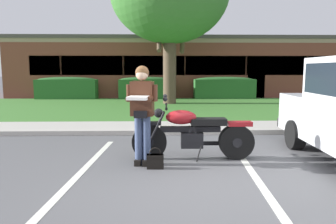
% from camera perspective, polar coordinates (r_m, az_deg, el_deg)
% --- Properties ---
extents(ground_plane, '(140.00, 140.00, 0.00)m').
position_cam_1_polar(ground_plane, '(5.01, 5.64, -11.48)').
color(ground_plane, '#565659').
extents(curb_strip, '(60.00, 0.20, 0.12)m').
position_cam_1_polar(curb_strip, '(8.05, 2.82, -3.64)').
color(curb_strip, '#B7B2A8').
rests_on(curb_strip, ground).
extents(concrete_walk, '(60.00, 1.50, 0.08)m').
position_cam_1_polar(concrete_walk, '(8.89, 2.41, -2.69)').
color(concrete_walk, '#B7B2A8').
rests_on(concrete_walk, ground).
extents(grass_lawn, '(60.00, 7.91, 0.06)m').
position_cam_1_polar(grass_lawn, '(13.53, 1.04, 0.86)').
color(grass_lawn, '#3D752D').
rests_on(grass_lawn, ground).
extents(stall_stripe_0, '(0.42, 4.40, 0.01)m').
position_cam_1_polar(stall_stripe_0, '(5.31, -15.55, -10.55)').
color(stall_stripe_0, silver).
rests_on(stall_stripe_0, ground).
extents(stall_stripe_1, '(0.42, 4.40, 0.01)m').
position_cam_1_polar(stall_stripe_1, '(5.37, 14.88, -10.33)').
color(stall_stripe_1, silver).
rests_on(stall_stripe_1, ground).
extents(motorcycle, '(2.24, 0.82, 1.18)m').
position_cam_1_polar(motorcycle, '(5.82, 5.40, -3.85)').
color(motorcycle, black).
rests_on(motorcycle, ground).
extents(rider_person, '(0.53, 0.62, 1.70)m').
position_cam_1_polar(rider_person, '(5.36, -4.71, 0.87)').
color(rider_person, black).
rests_on(rider_person, ground).
extents(handbag, '(0.28, 0.13, 0.36)m').
position_cam_1_polar(handbag, '(5.31, -2.34, -8.67)').
color(handbag, black).
rests_on(handbag, ground).
extents(hedge_left, '(3.25, 0.90, 1.24)m').
position_cam_1_polar(hedge_left, '(18.13, -17.81, 4.20)').
color(hedge_left, '#286028').
rests_on(hedge_left, ground).
extents(hedge_center_left, '(2.94, 0.90, 1.24)m').
position_cam_1_polar(hedge_center_left, '(17.42, -3.99, 4.42)').
color(hedge_center_left, '#286028').
rests_on(hedge_center_left, ground).
extents(hedge_center_right, '(3.33, 0.90, 1.24)m').
position_cam_1_polar(hedge_center_right, '(17.77, 10.12, 4.39)').
color(hedge_center_right, '#286028').
rests_on(hedge_center_right, ground).
extents(brick_building, '(20.88, 10.31, 3.59)m').
position_cam_1_polar(brick_building, '(23.25, 2.07, 8.08)').
color(brick_building, brown).
rests_on(brick_building, ground).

